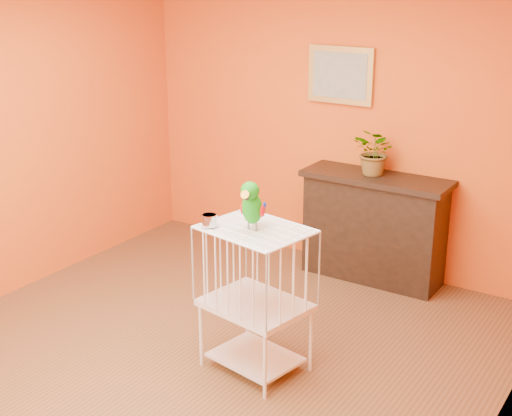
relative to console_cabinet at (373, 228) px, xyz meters
The scene contains 8 objects.
ground 2.13m from the console_cabinet, 103.15° to the right, with size 4.50×4.50×0.00m, color brown.
room_shell 2.35m from the console_cabinet, 103.15° to the right, with size 4.50×4.50×4.50m.
console_cabinet is the anchor object (origin of this frame).
potted_plant 0.64m from the console_cabinet, 114.66° to the left, with size 0.37×0.41×0.32m, color #26722D.
framed_picture 1.37m from the console_cabinet, 157.88° to the left, with size 0.62×0.04×0.50m.
birdcage 1.84m from the console_cabinet, 91.48° to the right, with size 0.75×0.63×1.03m.
feed_cup 2.08m from the console_cabinet, 99.35° to the right, with size 0.11×0.11×0.08m, color silver.
parrot 2.01m from the console_cabinet, 91.54° to the right, with size 0.17×0.31×0.34m.
Camera 1 is at (2.79, -3.47, 2.65)m, focal length 50.00 mm.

